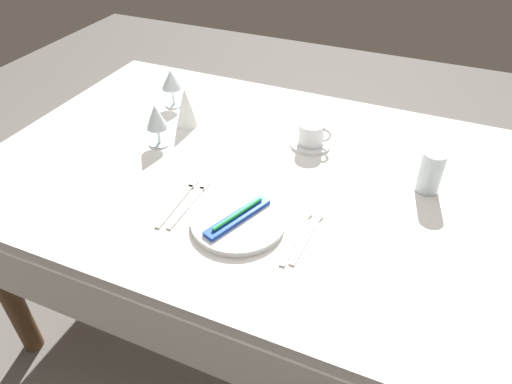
{
  "coord_description": "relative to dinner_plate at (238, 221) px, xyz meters",
  "views": [
    {
      "loc": [
        0.39,
        -1.06,
        1.56
      ],
      "look_at": [
        -0.01,
        -0.13,
        0.76
      ],
      "focal_mm": 32.45,
      "sensor_mm": 36.0,
      "label": 1
    }
  ],
  "objects": [
    {
      "name": "ground_plane",
      "position": [
        0.01,
        0.25,
        -0.75
      ],
      "size": [
        6.0,
        6.0,
        0.0
      ],
      "primitive_type": "plane",
      "color": "slate"
    },
    {
      "name": "dining_table",
      "position": [
        0.01,
        0.25,
        -0.09
      ],
      "size": [
        1.8,
        1.11,
        0.74
      ],
      "color": "white",
      "rests_on": "ground"
    },
    {
      "name": "dinner_plate",
      "position": [
        0.0,
        0.0,
        0.0
      ],
      "size": [
        0.25,
        0.25,
        0.02
      ],
      "primitive_type": "cylinder",
      "color": "white",
      "rests_on": "dining_table"
    },
    {
      "name": "toothbrush_package",
      "position": [
        0.0,
        0.0,
        0.02
      ],
      "size": [
        0.11,
        0.21,
        0.02
      ],
      "color": "blue",
      "rests_on": "dinner_plate"
    },
    {
      "name": "fork_outer",
      "position": [
        -0.16,
        0.03,
        -0.01
      ],
      "size": [
        0.02,
        0.22,
        0.0
      ],
      "color": "beige",
      "rests_on": "dining_table"
    },
    {
      "name": "fork_inner",
      "position": [
        -0.19,
        0.02,
        -0.01
      ],
      "size": [
        0.03,
        0.23,
        0.0
      ],
      "color": "beige",
      "rests_on": "dining_table"
    },
    {
      "name": "spoon_soup",
      "position": [
        0.16,
        0.04,
        -0.01
      ],
      "size": [
        0.03,
        0.22,
        0.01
      ],
      "color": "beige",
      "rests_on": "dining_table"
    },
    {
      "name": "spoon_dessert",
      "position": [
        0.18,
        0.05,
        -0.01
      ],
      "size": [
        0.03,
        0.21,
        0.01
      ],
      "color": "beige",
      "rests_on": "dining_table"
    },
    {
      "name": "saucer_left",
      "position": [
        0.06,
        0.44,
        -0.0
      ],
      "size": [
        0.13,
        0.13,
        0.01
      ],
      "primitive_type": "cylinder",
      "color": "white",
      "rests_on": "dining_table"
    },
    {
      "name": "coffee_cup_left",
      "position": [
        0.06,
        0.44,
        0.04
      ],
      "size": [
        0.11,
        0.08,
        0.07
      ],
      "color": "white",
      "rests_on": "saucer_left"
    },
    {
      "name": "wine_glass_centre",
      "position": [
        -0.4,
        0.26,
        0.09
      ],
      "size": [
        0.07,
        0.07,
        0.14
      ],
      "color": "silver",
      "rests_on": "dining_table"
    },
    {
      "name": "wine_glass_left",
      "position": [
        -0.5,
        0.51,
        0.09
      ],
      "size": [
        0.07,
        0.07,
        0.14
      ],
      "color": "silver",
      "rests_on": "dining_table"
    },
    {
      "name": "drink_tumbler",
      "position": [
        0.43,
        0.34,
        0.05
      ],
      "size": [
        0.07,
        0.07,
        0.12
      ],
      "color": "silver",
      "rests_on": "dining_table"
    },
    {
      "name": "napkin_folded",
      "position": [
        -0.38,
        0.4,
        0.06
      ],
      "size": [
        0.08,
        0.08,
        0.14
      ],
      "primitive_type": "cone",
      "color": "white",
      "rests_on": "dining_table"
    }
  ]
}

